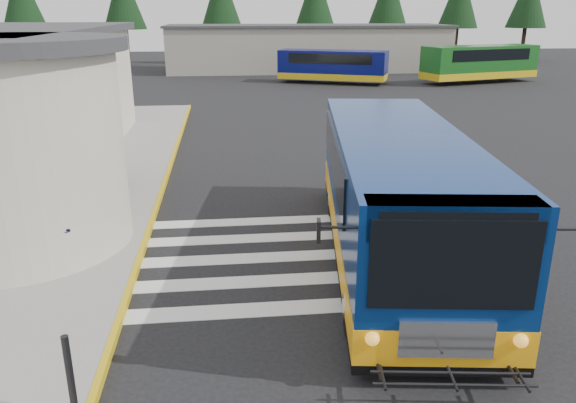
{
  "coord_description": "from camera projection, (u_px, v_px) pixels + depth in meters",
  "views": [
    {
      "loc": [
        -1.97,
        -12.79,
        5.5
      ],
      "look_at": [
        -0.59,
        -0.5,
        1.27
      ],
      "focal_mm": 35.0,
      "sensor_mm": 36.0,
      "label": 1
    }
  ],
  "objects": [
    {
      "name": "ground",
      "position": [
        309.0,
        242.0,
        14.01
      ],
      "size": [
        140.0,
        140.0,
        0.0
      ],
      "primitive_type": "plane",
      "color": "black",
      "rests_on": "ground"
    },
    {
      "name": "curb_strip",
      "position": [
        161.0,
        195.0,
        17.32
      ],
      "size": [
        0.12,
        34.0,
        0.16
      ],
      "primitive_type": "cube",
      "color": "gold",
      "rests_on": "ground"
    },
    {
      "name": "crosswalk",
      "position": [
        293.0,
        256.0,
        13.21
      ],
      "size": [
        8.0,
        5.35,
        0.01
      ],
      "color": "silver",
      "rests_on": "ground"
    },
    {
      "name": "depot_building",
      "position": [
        307.0,
        48.0,
        53.46
      ],
      "size": [
        26.4,
        8.4,
        4.2
      ],
      "color": "gray",
      "rests_on": "ground"
    },
    {
      "name": "transit_bus",
      "position": [
        396.0,
        200.0,
        12.66
      ],
      "size": [
        4.57,
        10.82,
        2.98
      ],
      "rotation": [
        0.0,
        0.0,
        -0.13
      ],
      "color": "navy",
      "rests_on": "ground"
    },
    {
      "name": "pedestrian_a",
      "position": [
        55.0,
        225.0,
        12.29
      ],
      "size": [
        0.52,
        0.7,
        1.77
      ],
      "primitive_type": "imported",
      "rotation": [
        0.0,
        0.0,
        1.72
      ],
      "color": "black",
      "rests_on": "sidewalk"
    },
    {
      "name": "pedestrian_b",
      "position": [
        68.0,
        229.0,
        12.06
      ],
      "size": [
        0.83,
        0.98,
        1.77
      ],
      "primitive_type": "imported",
      "rotation": [
        0.0,
        0.0,
        -1.37
      ],
      "color": "black",
      "rests_on": "sidewalk"
    },
    {
      "name": "bollard",
      "position": [
        70.0,
        376.0,
        7.64
      ],
      "size": [
        0.1,
        0.1,
        1.25
      ],
      "primitive_type": "cylinder",
      "color": "black",
      "rests_on": "sidewalk"
    },
    {
      "name": "far_bus_a",
      "position": [
        333.0,
        65.0,
        44.04
      ],
      "size": [
        8.67,
        5.56,
        2.18
      ],
      "rotation": [
        0.0,
        0.0,
        1.16
      ],
      "color": "#070C55",
      "rests_on": "ground"
    },
    {
      "name": "far_bus_b",
      "position": [
        480.0,
        62.0,
        44.44
      ],
      "size": [
        9.92,
        5.2,
        2.46
      ],
      "rotation": [
        0.0,
        0.0,
        1.85
      ],
      "color": "#155119",
      "rests_on": "ground"
    }
  ]
}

